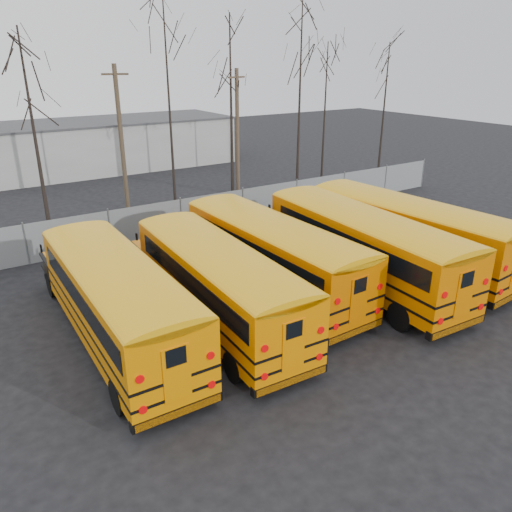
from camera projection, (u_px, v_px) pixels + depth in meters
ground at (321, 323)px, 18.56m from camera, size 120.00×120.00×0.00m
fence at (181, 217)px, 27.51m from camera, size 40.00×0.04×2.00m
distant_building at (103, 145)px, 43.69m from camera, size 22.00×8.00×4.00m
bus_a at (115, 294)px, 16.64m from camera, size 2.75×11.39×3.18m
bus_b at (215, 277)px, 17.95m from camera, size 3.02×11.27×3.13m
bus_c at (269, 249)px, 20.44m from camera, size 2.89×11.53×3.21m
bus_d at (359, 242)px, 21.02m from camera, size 3.37×12.14×3.36m
bus_e at (404, 228)px, 22.82m from camera, size 3.61×12.02×3.32m
utility_pole_left at (121, 138)px, 30.72m from camera, size 1.54×0.55×8.84m
utility_pole_right at (237, 132)px, 34.37m from camera, size 1.48×0.54×8.51m
tree_2 at (36, 143)px, 24.46m from camera, size 0.26×0.26×10.55m
tree_3 at (169, 106)px, 30.23m from camera, size 0.26×0.26×12.88m
tree_4 at (231, 109)px, 33.80m from camera, size 0.26×0.26×11.83m
tree_5 at (299, 102)px, 33.71m from camera, size 0.26×0.26×12.70m
tree_6 at (325, 115)px, 37.31m from camera, size 0.26×0.26×10.22m
tree_7 at (383, 114)px, 38.15m from camera, size 0.26×0.26×10.21m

